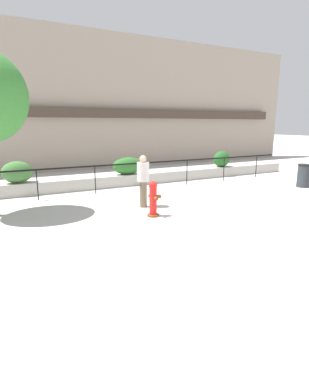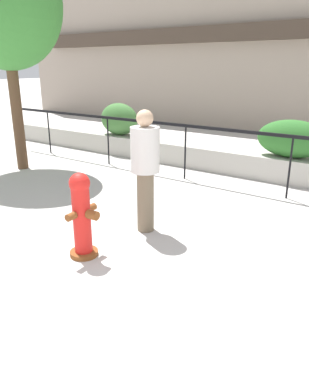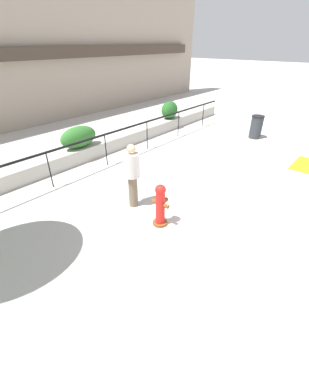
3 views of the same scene
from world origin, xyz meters
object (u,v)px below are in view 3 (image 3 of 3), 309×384
at_px(fire_hydrant, 160,205).
at_px(pedestrian, 132,172).
at_px(trash_bin, 256,127).
at_px(hedge_bush_1, 79,137).
at_px(hedge_bush_2, 170,110).

xyz_separation_m(fire_hydrant, pedestrian, (0.17, 1.07, 0.44)).
bearing_deg(trash_bin, pedestrian, 178.24).
xyz_separation_m(hedge_bush_1, hedge_bush_2, (5.34, 0.00, 0.04)).
xyz_separation_m(hedge_bush_1, trash_bin, (6.71, -3.91, -0.37)).
xyz_separation_m(hedge_bush_2, pedestrian, (-6.28, -3.67, 0.07)).
relative_size(hedge_bush_2, pedestrian, 0.54).
relative_size(fire_hydrant, pedestrian, 0.62).
height_order(pedestrian, trash_bin, pedestrian).
height_order(fire_hydrant, trash_bin, fire_hydrant).
bearing_deg(trash_bin, hedge_bush_1, 149.77).
relative_size(hedge_bush_2, fire_hydrant, 0.87).
distance_m(hedge_bush_1, fire_hydrant, 4.88).
distance_m(hedge_bush_1, hedge_bush_2, 5.34).
distance_m(hedge_bush_1, trash_bin, 7.77).
bearing_deg(pedestrian, trash_bin, -1.76).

